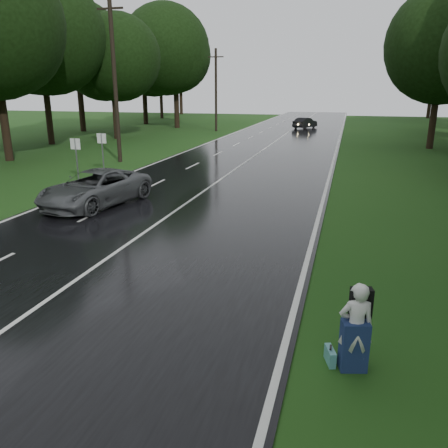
{
  "coord_description": "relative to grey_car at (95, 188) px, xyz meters",
  "views": [
    {
      "loc": [
        6.71,
        -7.55,
        4.95
      ],
      "look_at": [
        3.36,
        4.62,
        1.1
      ],
      "focal_mm": 35.99,
      "sensor_mm": 36.0,
      "label": 1
    }
  ],
  "objects": [
    {
      "name": "hitchhiker",
      "position": [
        10.76,
        -9.29,
        0.0
      ],
      "size": [
        0.71,
        0.67,
        1.71
      ],
      "color": "silver",
      "rests_on": "ground"
    },
    {
      "name": "tree_left_e",
      "position": [
        -12.12,
        24.47,
        -0.79
      ],
      "size": [
        8.82,
        8.82,
        13.78
      ],
      "primitive_type": null,
      "color": "black",
      "rests_on": "ground"
    },
    {
      "name": "tree_left_f",
      "position": [
        -10.94,
        38.06,
        -0.79
      ],
      "size": [
        10.17,
        10.17,
        15.9
      ],
      "primitive_type": null,
      "color": "black",
      "rests_on": "ground"
    },
    {
      "name": "road",
      "position": [
        3.66,
        10.77,
        -0.77
      ],
      "size": [
        12.0,
        140.0,
        0.04
      ],
      "primitive_type": "cube",
      "color": "black",
      "rests_on": "ground"
    },
    {
      "name": "tree_left_d",
      "position": [
        -12.63,
        9.7,
        -0.79
      ],
      "size": [
        10.09,
        10.09,
        15.77
      ],
      "primitive_type": null,
      "color": "black",
      "rests_on": "ground"
    },
    {
      "name": "road_sign_a",
      "position": [
        -3.54,
        4.15,
        -0.79
      ],
      "size": [
        0.57,
        0.1,
        2.38
      ],
      "primitive_type": null,
      "color": "white",
      "rests_on": "ground"
    },
    {
      "name": "suitcase",
      "position": [
        10.35,
        -9.23,
        -0.64
      ],
      "size": [
        0.25,
        0.44,
        0.3
      ],
      "primitive_type": "cube",
      "rotation": [
        0.0,
        0.0,
        0.32
      ],
      "color": "teal",
      "rests_on": "ground"
    },
    {
      "name": "tree_right_e",
      "position": [
        17.01,
        24.59,
        -0.79
      ],
      "size": [
        9.05,
        9.05,
        14.14
      ],
      "primitive_type": null,
      "color": "black",
      "rests_on": "ground"
    },
    {
      "name": "utility_pole_mid",
      "position": [
        -4.84,
        11.28,
        -0.79
      ],
      "size": [
        1.8,
        0.28,
        10.82
      ],
      "primitive_type": null,
      "color": "black",
      "rests_on": "ground"
    },
    {
      "name": "lane_center",
      "position": [
        3.66,
        10.77,
        -0.75
      ],
      "size": [
        0.12,
        140.0,
        0.01
      ],
      "primitive_type": "cube",
      "color": "silver",
      "rests_on": "road"
    },
    {
      "name": "ground",
      "position": [
        3.66,
        -9.23,
        -0.79
      ],
      "size": [
        160.0,
        160.0,
        0.0
      ],
      "primitive_type": "plane",
      "color": "#1D4414",
      "rests_on": "ground"
    },
    {
      "name": "far_car",
      "position": [
        4.95,
        41.27,
        -0.1
      ],
      "size": [
        2.86,
        4.21,
        1.31
      ],
      "primitive_type": "imported",
      "rotation": [
        0.0,
        0.0,
        2.73
      ],
      "color": "black",
      "rests_on": "road"
    },
    {
      "name": "road_sign_b",
      "position": [
        -3.54,
        6.84,
        -0.79
      ],
      "size": [
        0.57,
        0.1,
        2.39
      ],
      "primitive_type": null,
      "color": "white",
      "rests_on": "ground"
    },
    {
      "name": "grey_car",
      "position": [
        0.0,
        0.0,
        0.0
      ],
      "size": [
        3.49,
        5.79,
        1.5
      ],
      "primitive_type": "imported",
      "rotation": [
        0.0,
        0.0,
        6.09
      ],
      "color": "#4D5052",
      "rests_on": "road"
    },
    {
      "name": "utility_pole_far",
      "position": [
        -4.84,
        35.01,
        -0.79
      ],
      "size": [
        1.8,
        0.28,
        9.17
      ],
      "primitive_type": null,
      "color": "black",
      "rests_on": "ground"
    }
  ]
}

